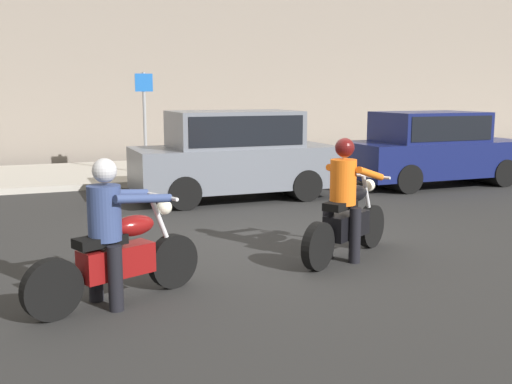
{
  "coord_description": "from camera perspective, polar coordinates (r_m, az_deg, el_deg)",
  "views": [
    {
      "loc": [
        -3.45,
        -8.05,
        2.19
      ],
      "look_at": [
        -0.53,
        -0.64,
        0.87
      ],
      "focal_mm": 42.64,
      "sensor_mm": 36.0,
      "label": 1
    }
  ],
  "objects": [
    {
      "name": "ground_plane",
      "position": [
        9.03,
        1.64,
        -4.62
      ],
      "size": [
        80.0,
        80.0,
        0.0
      ],
      "primitive_type": "plane",
      "color": "#252525"
    },
    {
      "name": "parked_hatchback_slate_gray",
      "position": [
        12.39,
        -2.08,
        3.62
      ],
      "size": [
        4.07,
        1.76,
        1.8
      ],
      "color": "slate",
      "rests_on": "ground_plane"
    },
    {
      "name": "motorcycle_with_rider_orange_stripe",
      "position": [
        8.07,
        8.47,
        -1.62
      ],
      "size": [
        1.8,
        1.16,
        1.6
      ],
      "color": "black",
      "rests_on": "ground_plane"
    },
    {
      "name": "parked_sedan_navy",
      "position": [
        14.84,
        16.27,
        3.99
      ],
      "size": [
        4.25,
        1.82,
        1.72
      ],
      "color": "#11194C",
      "rests_on": "ground_plane"
    },
    {
      "name": "sidewalk_slab",
      "position": [
        16.55,
        -9.32,
        1.96
      ],
      "size": [
        40.0,
        4.4,
        0.14
      ],
      "primitive_type": "cube",
      "color": "#A8A399",
      "rests_on": "ground_plane"
    },
    {
      "name": "motorcycle_with_rider_denim_blue",
      "position": [
        6.47,
        -13.1,
        -4.77
      ],
      "size": [
        1.94,
        0.98,
        1.53
      ],
      "color": "black",
      "rests_on": "ground_plane"
    },
    {
      "name": "street_sign_post",
      "position": [
        15.57,
        -10.41,
        7.34
      ],
      "size": [
        0.44,
        0.08,
        2.51
      ],
      "color": "gray",
      "rests_on": "sidewalk_slab"
    }
  ]
}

